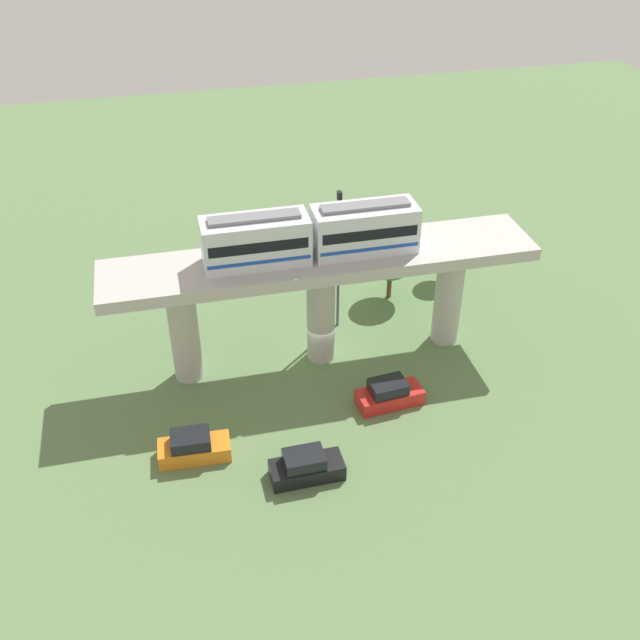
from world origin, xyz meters
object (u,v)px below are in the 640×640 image
tree_near_viaduct (391,259)px  parked_car_red (389,394)px  parked_car_black (306,467)px  parked_car_orange (193,447)px  signal_post (339,255)px  tree_mid_lot (446,246)px  train (311,235)px

tree_near_viaduct → parked_car_red: bearing=162.4°
parked_car_red → parked_car_black: (-4.95, 6.52, 0.00)m
parked_car_orange → signal_post: signal_post is taller
parked_car_orange → tree_mid_lot: (15.43, -21.49, 2.27)m
parked_car_black → tree_mid_lot: tree_mid_lot is taller
parked_car_orange → tree_mid_lot: bearing=-51.6°
train → parked_car_orange: bearing=131.0°
tree_near_viaduct → tree_mid_lot: tree_near_viaduct is taller
tree_near_viaduct → train: bearing=129.2°
parked_car_red → signal_post: 10.59m
parked_car_red → parked_car_black: size_ratio=1.03×
train → parked_car_red: bearing=-147.0°
signal_post → parked_car_orange: bearing=133.8°
tree_near_viaduct → signal_post: 6.11m
parked_car_black → tree_mid_lot: 24.15m
tree_mid_lot → parked_car_black: bearing=140.2°
tree_near_viaduct → parked_car_orange: bearing=130.2°
tree_near_viaduct → tree_mid_lot: size_ratio=1.17×
parked_car_black → signal_post: 16.01m
parked_car_black → signal_post: (14.14, -5.46, 5.16)m
parked_car_red → tree_mid_lot: bearing=-39.1°
parked_car_red → parked_car_black: 8.18m
signal_post → parked_car_black: bearing=158.9°
parked_car_red → tree_mid_lot: 16.33m
parked_car_red → tree_mid_lot: size_ratio=1.01×
parked_car_red → parked_car_orange: bearing=92.7°
train → signal_post: size_ratio=1.26×
tree_near_viaduct → signal_post: bearing=119.7°
parked_car_red → tree_near_viaduct: size_ratio=0.86×
train → parked_car_red: 11.30m
parked_car_orange → signal_post: bearing=-43.5°
parked_car_black → tree_mid_lot: bearing=-40.9°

